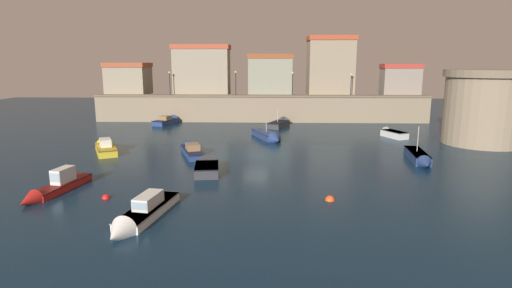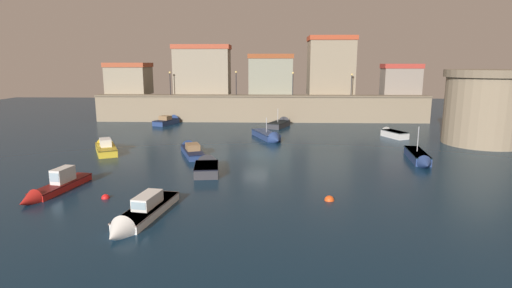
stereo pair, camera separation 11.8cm
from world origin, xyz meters
name	(u,v)px [view 2 (the right image)]	position (x,y,z in m)	size (l,w,h in m)	color
ground_plane	(255,154)	(0.00, 0.00, 0.00)	(131.26, 131.26, 0.00)	#0C2338
quay_wall	(261,108)	(0.00, 22.90, 2.08)	(51.06, 2.34, 4.13)	gray
old_town_backdrop	(259,71)	(-0.38, 26.42, 7.65)	(49.85, 6.18, 9.23)	gray
fortress_tower	(485,107)	(25.37, 6.18, 4.21)	(9.11, 9.11, 8.29)	gray
quay_lamp_0	(170,79)	(-14.01, 22.90, 6.49)	(0.32, 0.32, 3.55)	black
quay_lamp_1	(236,79)	(-3.83, 22.90, 6.53)	(0.32, 0.32, 3.63)	black
quay_lamp_2	(293,80)	(4.83, 22.90, 6.46)	(0.32, 0.32, 3.50)	black
quay_lamp_3	(352,81)	(13.70, 22.90, 6.32)	(0.32, 0.32, 3.27)	black
moored_boat_0	(191,149)	(-6.57, 0.11, 0.41)	(3.77, 7.05, 1.62)	navy
moored_boat_1	(105,147)	(-15.62, 0.73, 0.47)	(4.36, 6.44, 1.94)	gold
moored_boat_2	(391,133)	(16.45, 10.35, 0.43)	(3.09, 4.64, 1.42)	silver
moored_boat_3	(169,121)	(-13.71, 20.23, 0.46)	(3.64, 5.73, 1.82)	navy
moored_boat_4	(281,123)	(3.01, 18.35, 0.41)	(3.90, 5.95, 3.19)	#333338
moored_boat_5	(207,167)	(-3.83, -7.00, 0.43)	(2.40, 4.55, 1.80)	#333338
moored_boat_6	(139,215)	(-6.07, -17.98, 0.38)	(2.77, 7.48, 1.77)	white
moored_boat_7	(54,187)	(-13.76, -13.02, 0.44)	(2.35, 7.00, 1.90)	red
moored_boat_8	(269,136)	(1.31, 8.05, 0.39)	(4.11, 7.17, 2.97)	navy
moored_boat_9	(419,157)	(15.31, -2.75, 0.42)	(2.22, 7.13, 3.41)	navy
mooring_buoy_0	(329,200)	(5.49, -13.92, 0.00)	(0.66, 0.66, 0.66)	#EA4C19
mooring_buoy_1	(106,198)	(-9.68, -14.03, 0.00)	(0.56, 0.56, 0.56)	red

